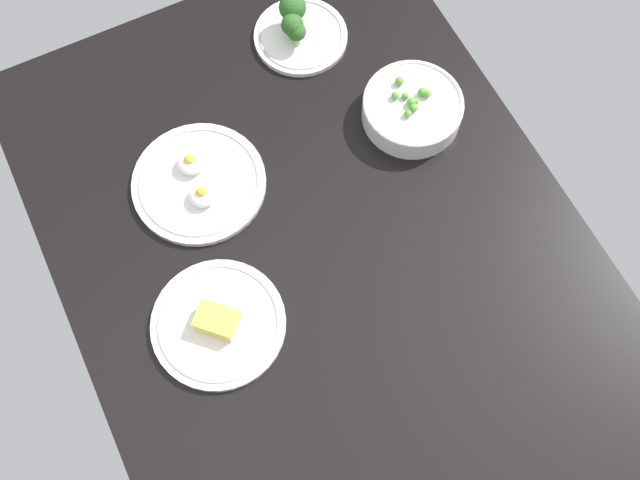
{
  "coord_description": "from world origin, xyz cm",
  "views": [
    {
      "loc": [
        40.56,
        -20.18,
        117.73
      ],
      "look_at": [
        0.0,
        0.0,
        6.0
      ],
      "focal_mm": 42.33,
      "sensor_mm": 36.0,
      "label": 1
    }
  ],
  "objects_px": {
    "plate_cheese": "(218,323)",
    "bowl_peas": "(412,108)",
    "plate_eggs": "(199,182)",
    "plate_broccoli": "(298,29)"
  },
  "relations": [
    {
      "from": "plate_cheese",
      "to": "plate_broccoli",
      "type": "height_order",
      "value": "plate_broccoli"
    },
    {
      "from": "plate_cheese",
      "to": "bowl_peas",
      "type": "xyz_separation_m",
      "value": [
        -0.2,
        0.45,
        0.02
      ]
    },
    {
      "from": "plate_cheese",
      "to": "plate_eggs",
      "type": "height_order",
      "value": "plate_eggs"
    },
    {
      "from": "plate_broccoli",
      "to": "plate_eggs",
      "type": "height_order",
      "value": "plate_broccoli"
    },
    {
      "from": "plate_cheese",
      "to": "plate_eggs",
      "type": "bearing_deg",
      "value": 164.02
    },
    {
      "from": "plate_cheese",
      "to": "plate_eggs",
      "type": "xyz_separation_m",
      "value": [
        -0.24,
        0.07,
        0.0
      ]
    },
    {
      "from": "plate_cheese",
      "to": "bowl_peas",
      "type": "distance_m",
      "value": 0.49
    },
    {
      "from": "plate_broccoli",
      "to": "bowl_peas",
      "type": "bearing_deg",
      "value": 23.56
    },
    {
      "from": "plate_cheese",
      "to": "bowl_peas",
      "type": "height_order",
      "value": "bowl_peas"
    },
    {
      "from": "plate_broccoli",
      "to": "plate_eggs",
      "type": "relative_size",
      "value": 0.76
    }
  ]
}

